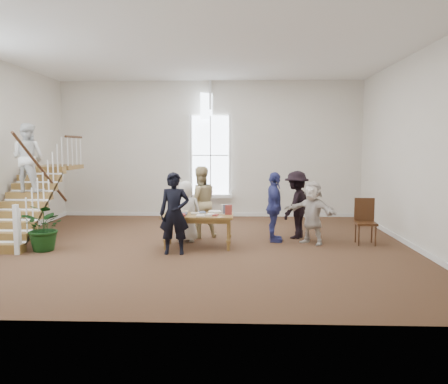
{
  "coord_description": "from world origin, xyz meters",
  "views": [
    {
      "loc": [
        0.97,
        -10.09,
        2.35
      ],
      "look_at": [
        0.59,
        0.4,
        1.25
      ],
      "focal_mm": 35.0,
      "sensor_mm": 36.0,
      "label": 1
    }
  ],
  "objects_px": {
    "police_officer": "(174,213)",
    "person_yellow": "(200,202)",
    "library_table": "(198,218)",
    "woman_cluster_a": "(274,207)",
    "woman_cluster_b": "(296,205)",
    "floor_plant": "(45,227)",
    "side_chair": "(365,218)",
    "woman_cluster_c": "(312,213)",
    "elderly_woman": "(186,211)"
  },
  "relations": [
    {
      "from": "police_officer",
      "to": "person_yellow",
      "type": "xyz_separation_m",
      "value": [
        0.4,
        1.75,
        0.02
      ]
    },
    {
      "from": "library_table",
      "to": "woman_cluster_a",
      "type": "xyz_separation_m",
      "value": [
        1.82,
        0.66,
        0.18
      ]
    },
    {
      "from": "library_table",
      "to": "woman_cluster_b",
      "type": "bearing_deg",
      "value": 25.3
    },
    {
      "from": "woman_cluster_b",
      "to": "woman_cluster_a",
      "type": "bearing_deg",
      "value": -21.78
    },
    {
      "from": "floor_plant",
      "to": "side_chair",
      "type": "height_order",
      "value": "side_chair"
    },
    {
      "from": "woman_cluster_c",
      "to": "floor_plant",
      "type": "distance_m",
      "value": 6.2
    },
    {
      "from": "woman_cluster_b",
      "to": "floor_plant",
      "type": "height_order",
      "value": "woman_cluster_b"
    },
    {
      "from": "library_table",
      "to": "side_chair",
      "type": "xyz_separation_m",
      "value": [
        4.0,
        0.52,
        -0.06
      ]
    },
    {
      "from": "elderly_woman",
      "to": "woman_cluster_c",
      "type": "bearing_deg",
      "value": 173.41
    },
    {
      "from": "woman_cluster_c",
      "to": "side_chair",
      "type": "bearing_deg",
      "value": 42.41
    },
    {
      "from": "elderly_woman",
      "to": "woman_cluster_c",
      "type": "height_order",
      "value": "woman_cluster_c"
    },
    {
      "from": "library_table",
      "to": "police_officer",
      "type": "xyz_separation_m",
      "value": [
        -0.45,
        -0.65,
        0.21
      ]
    },
    {
      "from": "elderly_woman",
      "to": "person_yellow",
      "type": "xyz_separation_m",
      "value": [
        0.3,
        0.5,
        0.16
      ]
    },
    {
      "from": "person_yellow",
      "to": "floor_plant",
      "type": "relative_size",
      "value": 1.72
    },
    {
      "from": "police_officer",
      "to": "woman_cluster_b",
      "type": "xyz_separation_m",
      "value": [
        2.87,
        1.77,
        -0.03
      ]
    },
    {
      "from": "elderly_woman",
      "to": "woman_cluster_b",
      "type": "relative_size",
      "value": 0.88
    },
    {
      "from": "police_officer",
      "to": "woman_cluster_c",
      "type": "xyz_separation_m",
      "value": [
        3.17,
        1.12,
        -0.14
      ]
    },
    {
      "from": "person_yellow",
      "to": "side_chair",
      "type": "distance_m",
      "value": 4.1
    },
    {
      "from": "woman_cluster_a",
      "to": "person_yellow",
      "type": "bearing_deg",
      "value": 77.87
    },
    {
      "from": "side_chair",
      "to": "police_officer",
      "type": "bearing_deg",
      "value": -161.65
    },
    {
      "from": "woman_cluster_a",
      "to": "floor_plant",
      "type": "relative_size",
      "value": 1.61
    },
    {
      "from": "side_chair",
      "to": "woman_cluster_b",
      "type": "bearing_deg",
      "value": 163.02
    },
    {
      "from": "library_table",
      "to": "woman_cluster_a",
      "type": "relative_size",
      "value": 0.96
    },
    {
      "from": "woman_cluster_a",
      "to": "floor_plant",
      "type": "height_order",
      "value": "woman_cluster_a"
    },
    {
      "from": "floor_plant",
      "to": "elderly_woman",
      "type": "bearing_deg",
      "value": 19.35
    },
    {
      "from": "elderly_woman",
      "to": "woman_cluster_b",
      "type": "xyz_separation_m",
      "value": [
        2.77,
        0.52,
        0.11
      ]
    },
    {
      "from": "library_table",
      "to": "elderly_woman",
      "type": "xyz_separation_m",
      "value": [
        -0.35,
        0.6,
        0.07
      ]
    },
    {
      "from": "library_table",
      "to": "floor_plant",
      "type": "distance_m",
      "value": 3.44
    },
    {
      "from": "library_table",
      "to": "person_yellow",
      "type": "bearing_deg",
      "value": 93.34
    },
    {
      "from": "library_table",
      "to": "woman_cluster_c",
      "type": "distance_m",
      "value": 2.76
    },
    {
      "from": "elderly_woman",
      "to": "woman_cluster_c",
      "type": "xyz_separation_m",
      "value": [
        3.07,
        -0.13,
        0.0
      ]
    },
    {
      "from": "library_table",
      "to": "floor_plant",
      "type": "xyz_separation_m",
      "value": [
        -3.41,
        -0.48,
        -0.15
      ]
    },
    {
      "from": "police_officer",
      "to": "woman_cluster_b",
      "type": "bearing_deg",
      "value": 29.71
    },
    {
      "from": "woman_cluster_a",
      "to": "elderly_woman",
      "type": "bearing_deg",
      "value": 92.67
    },
    {
      "from": "woman_cluster_a",
      "to": "woman_cluster_b",
      "type": "bearing_deg",
      "value": -52.22
    },
    {
      "from": "woman_cluster_c",
      "to": "side_chair",
      "type": "relative_size",
      "value": 1.38
    },
    {
      "from": "library_table",
      "to": "woman_cluster_b",
      "type": "distance_m",
      "value": 2.67
    },
    {
      "from": "floor_plant",
      "to": "side_chair",
      "type": "relative_size",
      "value": 0.97
    },
    {
      "from": "woman_cluster_a",
      "to": "side_chair",
      "type": "distance_m",
      "value": 2.2
    },
    {
      "from": "woman_cluster_b",
      "to": "library_table",
      "type": "bearing_deg",
      "value": -33.95
    },
    {
      "from": "floor_plant",
      "to": "person_yellow",
      "type": "bearing_deg",
      "value": 25.11
    },
    {
      "from": "library_table",
      "to": "police_officer",
      "type": "distance_m",
      "value": 0.82
    },
    {
      "from": "woman_cluster_a",
      "to": "woman_cluster_c",
      "type": "xyz_separation_m",
      "value": [
        0.9,
        -0.2,
        -0.1
      ]
    },
    {
      "from": "woman_cluster_a",
      "to": "library_table",
      "type": "bearing_deg",
      "value": 110.93
    },
    {
      "from": "library_table",
      "to": "side_chair",
      "type": "relative_size",
      "value": 1.5
    },
    {
      "from": "police_officer",
      "to": "woman_cluster_c",
      "type": "distance_m",
      "value": 3.36
    },
    {
      "from": "floor_plant",
      "to": "side_chair",
      "type": "distance_m",
      "value": 7.47
    },
    {
      "from": "elderly_woman",
      "to": "woman_cluster_b",
      "type": "height_order",
      "value": "woman_cluster_b"
    },
    {
      "from": "elderly_woman",
      "to": "person_yellow",
      "type": "relative_size",
      "value": 0.82
    },
    {
      "from": "police_officer",
      "to": "library_table",
      "type": "bearing_deg",
      "value": 53.42
    }
  ]
}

